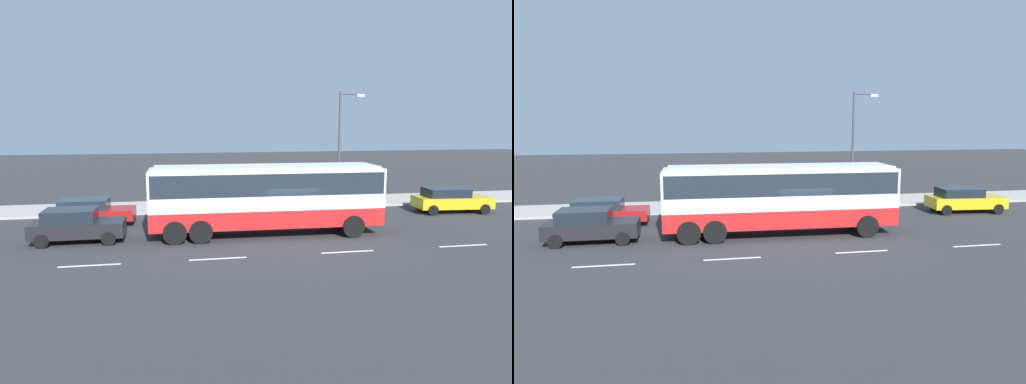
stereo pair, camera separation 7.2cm
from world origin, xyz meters
TOP-DOWN VIEW (x-y plane):
  - ground_plane at (0.00, 0.00)m, footprint 120.00×120.00m
  - sidewalk_curb at (0.00, 8.73)m, footprint 80.00×4.00m
  - lane_centreline at (1.60, -2.98)m, footprint 33.38×0.16m
  - coach_bus at (-1.02, 0.70)m, footprint 11.49×2.97m
  - car_yellow_taxi at (11.41, 4.19)m, footprint 4.74×2.25m
  - car_black_sedan at (-10.10, 0.82)m, footprint 4.22×1.92m
  - car_red_compact at (-10.12, 4.44)m, footprint 4.62×2.04m
  - pedestrian_near_curb at (7.86, 8.82)m, footprint 0.32×0.32m
  - street_lamp at (5.41, 7.47)m, footprint 1.68×0.24m

SIDE VIEW (x-z plane):
  - ground_plane at x=0.00m, z-range 0.00..0.00m
  - lane_centreline at x=1.60m, z-range 0.00..0.01m
  - sidewalk_curb at x=0.00m, z-range 0.00..0.15m
  - car_red_compact at x=-10.12m, z-range 0.05..1.50m
  - car_yellow_taxi at x=11.41m, z-range 0.05..1.58m
  - car_black_sedan at x=-10.10m, z-range 0.04..1.63m
  - pedestrian_near_curb at x=7.86m, z-range 0.27..1.90m
  - coach_bus at x=-1.02m, z-range 0.42..3.90m
  - street_lamp at x=5.41m, z-range 0.66..8.05m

